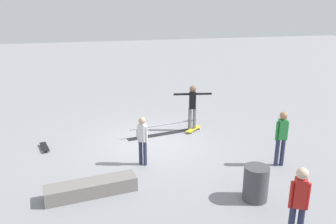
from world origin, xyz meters
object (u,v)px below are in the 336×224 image
object	(u,v)px
loose_skateboard_black	(44,147)
grind_rail	(165,130)
skate_ledge	(91,188)
trash_bin	(256,183)
skater_main	(192,105)
skateboard_main	(194,129)
bystander_red_shirt	(299,202)
bystander_white_shirt	(142,138)
bystander_green_shirt	(281,136)

from	to	relation	value
loose_skateboard_black	grind_rail	bearing A→B (deg)	80.45
skate_ledge	trash_bin	xyz separation A→B (m)	(-3.89, 1.14, 0.25)
skater_main	skateboard_main	size ratio (longest dim) A/B	2.31
skater_main	trash_bin	xyz separation A→B (m)	(-0.13, 4.82, -0.56)
grind_rail	skate_ledge	bearing A→B (deg)	42.14
grind_rail	bystander_red_shirt	distance (m)	6.52
skateboard_main	bystander_white_shirt	xyz separation A→B (m)	(2.27, 2.26, 0.76)
bystander_red_shirt	bystander_green_shirt	bearing A→B (deg)	89.52
grind_rail	skateboard_main	world-z (taller)	grind_rail
skate_ledge	bystander_red_shirt	distance (m)	4.86
skateboard_main	bystander_green_shirt	xyz separation A→B (m)	(-1.61, 3.23, 0.86)
trash_bin	skateboard_main	bearing A→B (deg)	-88.95
skater_main	bystander_red_shirt	world-z (taller)	skater_main
skater_main	loose_skateboard_black	distance (m)	5.29
skater_main	bystander_red_shirt	bearing A→B (deg)	100.65
grind_rail	bystander_white_shirt	bearing A→B (deg)	51.46
loose_skateboard_black	skater_main	bearing A→B (deg)	80.68
grind_rail	skateboard_main	xyz separation A→B (m)	(-1.10, -0.05, -0.10)
trash_bin	loose_skateboard_black	bearing A→B (deg)	-39.15
skateboard_main	bystander_green_shirt	bearing A→B (deg)	76.65
grind_rail	trash_bin	distance (m)	4.85
skateboard_main	bystander_red_shirt	size ratio (longest dim) A/B	0.44
loose_skateboard_black	bystander_green_shirt	bearing A→B (deg)	52.94
bystander_green_shirt	bystander_white_shirt	bearing A→B (deg)	174.47
grind_rail	loose_skateboard_black	bearing A→B (deg)	-5.62
skater_main	bystander_red_shirt	distance (m)	6.48
bystander_white_shirt	bystander_red_shirt	bearing A→B (deg)	157.74
loose_skateboard_black	trash_bin	xyz separation A→B (m)	(-5.32, 4.33, 0.36)
skater_main	loose_skateboard_black	size ratio (longest dim) A/B	2.08
grind_rail	skater_main	xyz separation A→B (m)	(-1.06, -0.12, 0.83)
bystander_red_shirt	bystander_white_shirt	size ratio (longest dim) A/B	1.14
skateboard_main	trash_bin	world-z (taller)	trash_bin
grind_rail	loose_skateboard_black	distance (m)	4.14
bystander_green_shirt	loose_skateboard_black	distance (m)	7.45
skate_ledge	loose_skateboard_black	xyz separation A→B (m)	(1.43, -3.19, -0.11)
bystander_red_shirt	bystander_white_shirt	world-z (taller)	bystander_red_shirt
grind_rail	skate_ledge	xyz separation A→B (m)	(2.69, 3.56, 0.01)
skateboard_main	trash_bin	bearing A→B (deg)	51.17
grind_rail	loose_skateboard_black	size ratio (longest dim) A/B	3.40
skate_ledge	grind_rail	bearing A→B (deg)	-127.10
loose_skateboard_black	skateboard_main	bearing A→B (deg)	79.88
bystander_green_shirt	trash_bin	bearing A→B (deg)	-126.77
bystander_red_shirt	bystander_white_shirt	xyz separation A→B (m)	(2.37, -4.15, -0.12)
bystander_green_shirt	bystander_white_shirt	world-z (taller)	bystander_green_shirt
grind_rail	skater_main	size ratio (longest dim) A/B	1.64
bystander_green_shirt	grind_rail	bearing A→B (deg)	138.99
skateboard_main	trash_bin	size ratio (longest dim) A/B	0.85
skater_main	bystander_green_shirt	bearing A→B (deg)	126.00
skater_main	bystander_green_shirt	world-z (taller)	skater_main
grind_rail	bystander_green_shirt	xyz separation A→B (m)	(-2.72, 3.19, 0.77)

